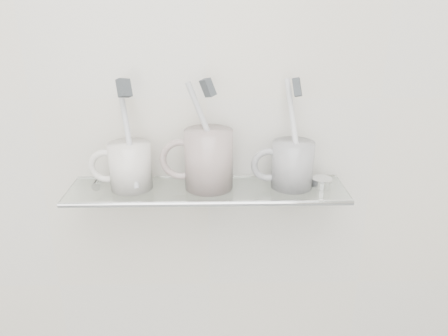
{
  "coord_description": "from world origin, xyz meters",
  "views": [
    {
      "loc": [
        0.02,
        0.31,
        1.42
      ],
      "look_at": [
        0.03,
        1.04,
        1.14
      ],
      "focal_mm": 35.0,
      "sensor_mm": 36.0,
      "label": 1
    }
  ],
  "objects_px": {
    "mug_left": "(130,166)",
    "mug_right": "(293,165)",
    "shelf_glass": "(207,190)",
    "mug_center": "(209,159)"
  },
  "relations": [
    {
      "from": "shelf_glass",
      "to": "mug_right",
      "type": "height_order",
      "value": "mug_right"
    },
    {
      "from": "mug_left",
      "to": "mug_center",
      "type": "relative_size",
      "value": 0.78
    },
    {
      "from": "mug_left",
      "to": "mug_right",
      "type": "distance_m",
      "value": 0.29
    },
    {
      "from": "shelf_glass",
      "to": "mug_left",
      "type": "xyz_separation_m",
      "value": [
        -0.14,
        0.0,
        0.05
      ]
    },
    {
      "from": "shelf_glass",
      "to": "mug_right",
      "type": "xyz_separation_m",
      "value": [
        0.15,
        0.0,
        0.05
      ]
    },
    {
      "from": "shelf_glass",
      "to": "mug_left",
      "type": "distance_m",
      "value": 0.14
    },
    {
      "from": "shelf_glass",
      "to": "mug_right",
      "type": "relative_size",
      "value": 5.92
    },
    {
      "from": "shelf_glass",
      "to": "mug_left",
      "type": "height_order",
      "value": "mug_left"
    },
    {
      "from": "mug_left",
      "to": "mug_center",
      "type": "bearing_deg",
      "value": -14.34
    },
    {
      "from": "mug_center",
      "to": "mug_right",
      "type": "distance_m",
      "value": 0.15
    }
  ]
}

